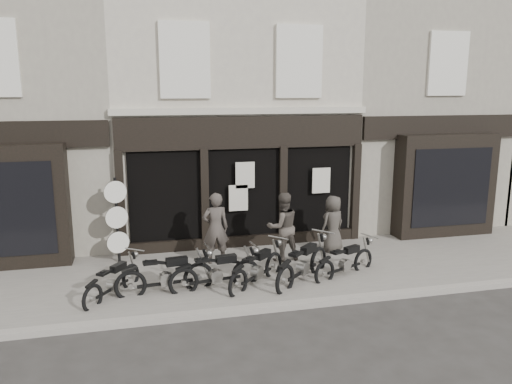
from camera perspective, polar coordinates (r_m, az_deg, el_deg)
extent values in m
plane|color=#2D2B28|center=(12.16, 1.63, -10.79)|extent=(90.00, 90.00, 0.00)
cube|color=slate|center=(12.94, 0.59, -9.07)|extent=(30.00, 4.20, 0.12)
cube|color=gray|center=(11.03, 3.36, -12.88)|extent=(30.00, 0.25, 0.13)
cube|color=beige|center=(17.11, -3.59, 9.83)|extent=(7.20, 6.00, 8.20)
cube|color=black|center=(14.12, -1.38, 6.82)|extent=(7.10, 0.18, 0.90)
cube|color=black|center=(14.48, -1.40, -0.87)|extent=(6.50, 0.10, 2.95)
cube|color=black|center=(14.74, -1.31, -5.79)|extent=(7.10, 0.20, 0.44)
cube|color=#BDB4A3|center=(14.11, -1.42, 9.26)|extent=(7.30, 0.22, 0.18)
cube|color=silver|center=(13.88, -8.14, 14.68)|extent=(1.35, 0.12, 2.00)
cube|color=black|center=(13.91, -8.16, 14.67)|extent=(1.05, 0.06, 1.70)
cube|color=silver|center=(14.54, 4.94, 14.61)|extent=(1.35, 0.12, 2.00)
cube|color=black|center=(14.57, 4.90, 14.61)|extent=(1.05, 0.06, 1.70)
cube|color=black|center=(14.10, -15.18, -1.42)|extent=(0.22, 0.22, 3.00)
cube|color=black|center=(14.20, -5.87, -0.98)|extent=(0.22, 0.22, 3.00)
cube|color=black|center=(14.67, 3.07, -0.52)|extent=(0.22, 0.22, 3.00)
cube|color=black|center=(15.47, 11.27, -0.09)|extent=(0.22, 0.22, 3.00)
cube|color=beige|center=(14.16, -1.26, 1.93)|extent=(0.55, 0.04, 0.75)
cube|color=beige|center=(14.85, 7.46, 1.32)|extent=(0.55, 0.04, 0.75)
cube|color=beige|center=(14.24, -2.03, -0.68)|extent=(0.55, 0.04, 0.75)
cube|color=gray|center=(17.19, -25.18, 8.77)|extent=(5.50, 6.00, 8.20)
cube|color=black|center=(14.22, -26.98, -1.57)|extent=(3.20, 0.70, 3.20)
cube|color=gray|center=(19.24, 15.67, 9.63)|extent=(5.50, 6.00, 8.20)
cube|color=black|center=(16.64, 20.77, 0.72)|extent=(3.20, 0.70, 3.20)
cube|color=black|center=(16.36, 21.45, 0.49)|extent=(2.60, 0.06, 2.40)
cube|color=black|center=(16.67, 20.64, 7.00)|extent=(5.40, 0.16, 0.70)
cube|color=silver|center=(16.65, 21.10, 13.52)|extent=(1.30, 0.10, 1.90)
cube|color=black|center=(16.68, 21.04, 13.52)|extent=(1.00, 0.06, 1.60)
torus|color=black|center=(12.28, -14.13, -9.37)|extent=(0.43, 0.56, 0.63)
torus|color=black|center=(11.31, -18.18, -11.48)|extent=(0.43, 0.56, 0.63)
cube|color=black|center=(11.80, -16.05, -10.55)|extent=(0.67, 0.92, 0.06)
cube|color=gray|center=(11.79, -16.02, -10.19)|extent=(0.26, 0.28, 0.24)
cube|color=black|center=(11.82, -15.45, -8.27)|extent=(0.37, 0.44, 0.16)
cube|color=black|center=(11.43, -17.04, -8.86)|extent=(0.31, 0.33, 0.06)
cylinder|color=gray|center=(12.23, -13.71, -6.41)|extent=(0.46, 0.34, 0.03)
torus|color=black|center=(11.83, -6.59, -9.65)|extent=(0.73, 0.18, 0.72)
torus|color=black|center=(11.61, -14.15, -10.37)|extent=(0.73, 0.18, 0.72)
cube|color=black|center=(11.71, -10.32, -10.22)|extent=(1.27, 0.20, 0.06)
cube|color=gray|center=(11.68, -10.23, -9.82)|extent=(0.28, 0.22, 0.28)
cube|color=black|center=(11.58, -9.05, -7.84)|extent=(0.51, 0.24, 0.18)
cube|color=black|center=(11.48, -12.01, -7.90)|extent=(0.34, 0.25, 0.06)
cylinder|color=gray|center=(11.65, -5.54, -6.30)|extent=(0.11, 0.62, 0.04)
torus|color=black|center=(12.00, -1.21, -9.32)|extent=(0.71, 0.19, 0.70)
torus|color=black|center=(11.59, -8.28, -10.22)|extent=(0.71, 0.19, 0.70)
cube|color=black|center=(11.79, -4.68, -9.97)|extent=(1.23, 0.23, 0.06)
cube|color=gray|center=(11.76, -4.59, -9.58)|extent=(0.27, 0.22, 0.27)
cube|color=black|center=(11.70, -3.44, -7.63)|extent=(0.50, 0.24, 0.18)
cube|color=black|center=(11.53, -6.21, -7.76)|extent=(0.34, 0.25, 0.06)
cylinder|color=gray|center=(11.85, -0.19, -6.09)|extent=(0.12, 0.60, 0.04)
torus|color=black|center=(12.54, 1.99, -8.40)|extent=(0.57, 0.53, 0.69)
torus|color=black|center=(11.41, -2.07, -10.49)|extent=(0.57, 0.53, 0.69)
cube|color=black|center=(11.98, 0.07, -9.58)|extent=(0.93, 0.85, 0.06)
cube|color=gray|center=(11.97, 0.12, -9.19)|extent=(0.30, 0.30, 0.26)
cube|color=black|center=(12.03, 0.78, -7.13)|extent=(0.46, 0.44, 0.17)
cube|color=black|center=(11.57, -0.80, -7.69)|extent=(0.36, 0.35, 0.06)
cylinder|color=gray|center=(12.51, 2.57, -5.22)|extent=(0.42, 0.46, 0.04)
torus|color=black|center=(12.86, 7.10, -7.84)|extent=(0.63, 0.57, 0.75)
torus|color=black|center=(11.57, 3.32, -10.05)|extent=(0.63, 0.57, 0.75)
cube|color=black|center=(12.22, 5.31, -9.08)|extent=(1.01, 0.91, 0.07)
cube|color=gray|center=(12.21, 5.37, -8.67)|extent=(0.33, 0.32, 0.29)
cube|color=black|center=(12.29, 6.03, -6.48)|extent=(0.50, 0.47, 0.19)
cube|color=black|center=(11.77, 4.56, -7.06)|extent=(0.39, 0.38, 0.07)
cylinder|color=gray|center=(12.85, 7.69, -4.48)|extent=(0.45, 0.50, 0.04)
torus|color=black|center=(13.19, 12.12, -7.72)|extent=(0.63, 0.35, 0.65)
torus|color=black|center=(12.21, 7.83, -9.17)|extent=(0.63, 0.35, 0.65)
cube|color=black|center=(12.71, 10.05, -8.58)|extent=(1.06, 0.52, 0.06)
cube|color=gray|center=(12.69, 10.13, -8.24)|extent=(0.28, 0.25, 0.25)
cube|color=black|center=(12.74, 10.89, -6.46)|extent=(0.47, 0.33, 0.16)
cube|color=black|center=(12.35, 9.23, -6.80)|extent=(0.34, 0.29, 0.06)
cylinder|color=gray|center=(13.16, 12.83, -4.90)|extent=(0.26, 0.52, 0.03)
imported|color=#423B36|center=(13.15, -4.65, -4.14)|extent=(0.70, 0.47, 1.90)
imported|color=#49413B|center=(13.35, 3.06, -3.98)|extent=(0.99, 0.83, 1.85)
imported|color=#3D3833|center=(14.22, 8.78, -3.62)|extent=(0.93, 0.79, 1.62)
cylinder|color=black|center=(13.96, -15.31, -8.06)|extent=(0.38, 0.38, 0.06)
cylinder|color=black|center=(13.62, -15.57, -3.41)|extent=(0.07, 0.07, 2.41)
cylinder|color=black|center=(13.40, -15.77, 0.02)|extent=(0.58, 0.19, 0.59)
cylinder|color=silver|center=(13.37, -15.78, -0.01)|extent=(0.57, 0.16, 0.59)
cylinder|color=black|center=(13.55, -15.61, -2.80)|extent=(0.58, 0.19, 0.59)
cylinder|color=silver|center=(13.52, -15.62, -2.83)|extent=(0.57, 0.16, 0.59)
cylinder|color=black|center=(13.73, -15.46, -5.55)|extent=(0.58, 0.19, 0.59)
cylinder|color=silver|center=(13.70, -15.46, -5.58)|extent=(0.57, 0.16, 0.59)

